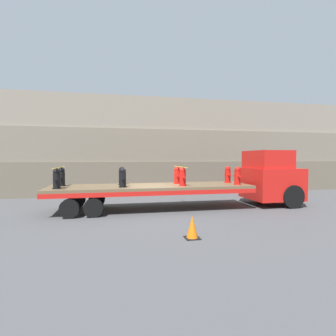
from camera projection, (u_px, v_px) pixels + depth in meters
name	position (u px, v px, depth m)	size (l,w,h in m)	color
ground_plane	(152.00, 209.00, 12.70)	(120.00, 120.00, 0.00)	#474749
rock_cliff	(138.00, 146.00, 19.08)	(60.00, 3.30, 6.69)	#665B4C
truck_cab	(272.00, 178.00, 13.97)	(2.50, 2.64, 2.88)	red
flatbed_trailer	(140.00, 190.00, 12.54)	(9.60, 2.64, 1.17)	brown
fire_hydrant_black_near_0	(57.00, 179.00, 11.22)	(0.37, 0.59, 0.88)	black
fire_hydrant_black_far_0	(62.00, 177.00, 12.32)	(0.37, 0.59, 0.88)	black
fire_hydrant_black_near_1	(123.00, 178.00, 11.80)	(0.37, 0.59, 0.88)	black
fire_hydrant_black_far_1	(122.00, 176.00, 12.89)	(0.37, 0.59, 0.88)	black
fire_hydrant_red_near_2	(183.00, 177.00, 12.37)	(0.37, 0.59, 0.88)	red
fire_hydrant_red_far_2	(177.00, 175.00, 13.47)	(0.37, 0.59, 0.88)	red
fire_hydrant_red_near_3	(237.00, 176.00, 12.95)	(0.37, 0.59, 0.88)	red
fire_hydrant_red_far_3	(228.00, 175.00, 14.04)	(0.37, 0.59, 0.88)	red
cargo_strap_rear	(59.00, 168.00, 11.75)	(0.05, 2.74, 0.01)	yellow
cargo_strap_middle	(180.00, 167.00, 12.90)	(0.05, 2.74, 0.01)	yellow
traffic_cone	(192.00, 227.00, 8.12)	(0.46, 0.46, 0.71)	black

